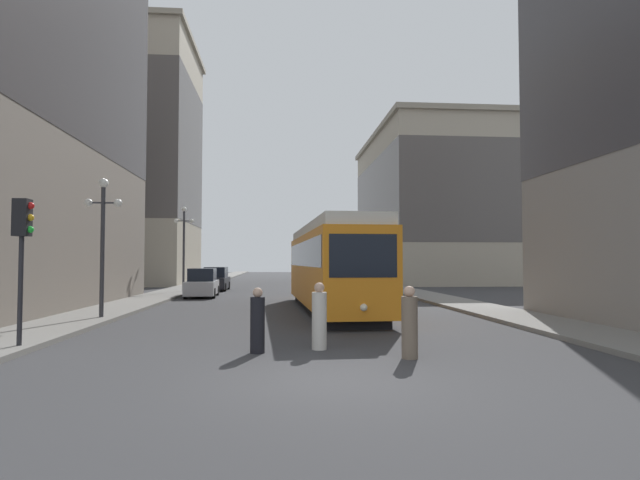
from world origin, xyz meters
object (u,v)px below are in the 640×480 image
(transit_bus, at_px, (355,266))
(parked_car_left_mid, at_px, (202,284))
(pedestrian_crossing_far, at_px, (319,318))
(lamp_post_left_near, at_px, (103,225))
(streetcar, at_px, (330,265))
(lamp_post_left_far, at_px, (184,236))
(parked_car_left_near, at_px, (216,280))
(pedestrian_crossing_near, at_px, (258,322))
(pedestrian_on_sidewalk, at_px, (410,325))
(traffic_light_near_left, at_px, (23,232))

(transit_bus, relative_size, parked_car_left_mid, 2.60)
(pedestrian_crossing_far, xyz_separation_m, lamp_post_left_near, (-7.75, 7.00, 2.84))
(streetcar, distance_m, lamp_post_left_far, 16.71)
(parked_car_left_near, xyz_separation_m, pedestrian_crossing_far, (5.85, -27.48, -0.04))
(pedestrian_crossing_near, bearing_deg, streetcar, -156.52)
(parked_car_left_near, bearing_deg, pedestrian_on_sidewalk, -74.41)
(lamp_post_left_far, bearing_deg, pedestrian_crossing_near, -75.83)
(streetcar, distance_m, pedestrian_crossing_near, 11.10)
(traffic_light_near_left, distance_m, lamp_post_left_near, 6.69)
(pedestrian_on_sidewalk, xyz_separation_m, lamp_post_left_far, (-9.75, 25.52, 3.29))
(parked_car_left_near, height_order, traffic_light_near_left, traffic_light_near_left)
(pedestrian_on_sidewalk, relative_size, lamp_post_left_far, 0.28)
(streetcar, xyz_separation_m, parked_car_left_near, (-7.20, 17.24, -1.26))
(parked_car_left_mid, height_order, traffic_light_near_left, traffic_light_near_left)
(lamp_post_left_near, bearing_deg, parked_car_left_mid, 81.75)
(parked_car_left_mid, relative_size, pedestrian_crossing_near, 2.94)
(lamp_post_left_far, bearing_deg, parked_car_left_mid, -64.68)
(streetcar, xyz_separation_m, transit_bus, (3.35, 14.31, -0.15))
(pedestrian_crossing_far, relative_size, lamp_post_left_near, 0.32)
(transit_bus, bearing_deg, pedestrian_on_sidewalk, -96.00)
(streetcar, relative_size, lamp_post_left_far, 2.44)
(parked_car_left_mid, height_order, pedestrian_crossing_near, parked_car_left_mid)
(streetcar, distance_m, traffic_light_near_left, 13.32)
(parked_car_left_mid, distance_m, lamp_post_left_near, 13.53)
(transit_bus, relative_size, pedestrian_crossing_near, 7.64)
(pedestrian_crossing_far, height_order, lamp_post_left_near, lamp_post_left_near)
(transit_bus, distance_m, pedestrian_crossing_near, 25.73)
(parked_car_left_near, relative_size, pedestrian_crossing_near, 2.83)
(pedestrian_crossing_near, xyz_separation_m, pedestrian_on_sidewalk, (3.57, -1.03, 0.04))
(pedestrian_crossing_near, relative_size, lamp_post_left_near, 0.30)
(pedestrian_crossing_far, distance_m, lamp_post_left_far, 25.54)
(pedestrian_crossing_far, relative_size, pedestrian_on_sidewalk, 1.02)
(streetcar, xyz_separation_m, pedestrian_crossing_near, (-2.92, -10.62, -1.35))
(pedestrian_on_sidewalk, bearing_deg, parked_car_left_near, 37.33)
(parked_car_left_mid, xyz_separation_m, pedestrian_crossing_far, (5.85, -20.10, -0.05))
(lamp_post_left_near, bearing_deg, parked_car_left_near, 84.70)
(parked_car_left_near, bearing_deg, streetcar, -66.94)
(pedestrian_on_sidewalk, xyz_separation_m, lamp_post_left_near, (-9.75, 8.41, 2.86))
(traffic_light_near_left, xyz_separation_m, lamp_post_left_near, (-0.22, 6.65, 0.65))
(transit_bus, height_order, lamp_post_left_far, lamp_post_left_far)
(parked_car_left_mid, distance_m, pedestrian_crossing_far, 20.93)
(pedestrian_on_sidewalk, distance_m, lamp_post_left_far, 27.52)
(parked_car_left_near, height_order, pedestrian_crossing_near, parked_car_left_near)
(pedestrian_on_sidewalk, bearing_deg, transit_bus, 16.18)
(parked_car_left_near, bearing_deg, parked_car_left_mid, -89.62)
(pedestrian_crossing_near, bearing_deg, pedestrian_on_sidewalk, 112.77)
(parked_car_left_near, height_order, parked_car_left_mid, same)
(pedestrian_crossing_near, bearing_deg, transit_bus, -155.28)
(transit_bus, relative_size, pedestrian_on_sidewalk, 7.29)
(parked_car_left_mid, distance_m, lamp_post_left_far, 5.49)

